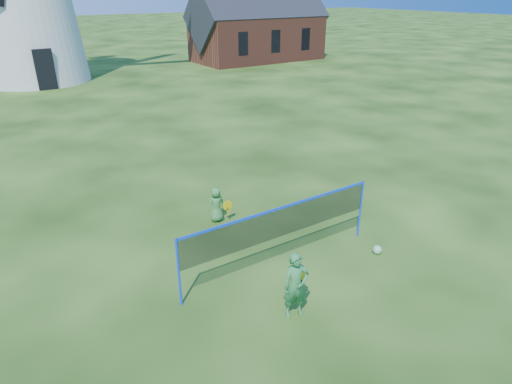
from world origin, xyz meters
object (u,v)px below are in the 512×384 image
(player_girl, at_px, (296,285))
(player_boy, at_px, (217,205))
(chapel, at_px, (258,28))
(play_ball, at_px, (377,250))
(badminton_net, at_px, (281,223))

(player_girl, height_order, player_boy, player_girl)
(chapel, relative_size, player_girl, 8.27)
(player_girl, bearing_deg, player_boy, 99.24)
(chapel, distance_m, player_boy, 30.28)
(player_boy, relative_size, play_ball, 4.46)
(badminton_net, xyz_separation_m, player_boy, (-0.15, 2.75, -0.65))
(player_girl, bearing_deg, badminton_net, 80.74)
(chapel, relative_size, player_boy, 11.73)
(chapel, xyz_separation_m, player_girl, (-18.24, -28.77, -2.05))
(badminton_net, distance_m, player_girl, 1.74)
(chapel, bearing_deg, player_boy, -125.74)
(player_girl, xyz_separation_m, player_boy, (0.60, 4.26, -0.20))
(chapel, relative_size, badminton_net, 2.28)
(player_boy, height_order, play_ball, player_boy)
(badminton_net, relative_size, player_boy, 5.14)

